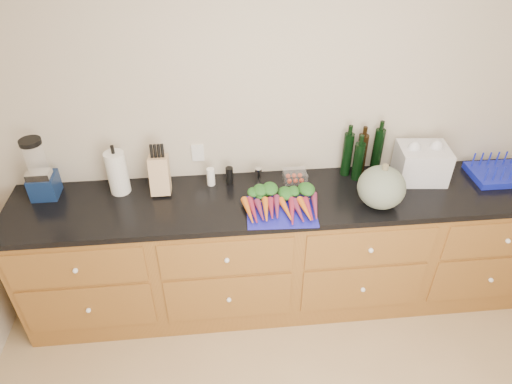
{
  "coord_description": "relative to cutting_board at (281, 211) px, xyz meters",
  "views": [
    {
      "loc": [
        -0.47,
        -1.03,
        2.69
      ],
      "look_at": [
        -0.25,
        1.2,
        1.06
      ],
      "focal_mm": 32.0,
      "sensor_mm": 36.0,
      "label": 1
    }
  ],
  "objects": [
    {
      "name": "carrots",
      "position": [
        0.0,
        0.04,
        0.03
      ],
      "size": [
        0.45,
        0.33,
        0.06
      ],
      "color": "orange",
      "rests_on": "cutting_board"
    },
    {
      "name": "bottles",
      "position": [
        0.59,
        0.37,
        0.14
      ],
      "size": [
        0.27,
        0.14,
        0.33
      ],
      "color": "black",
      "rests_on": "countertop"
    },
    {
      "name": "canister_chrome",
      "position": [
        -0.11,
        0.34,
        0.05
      ],
      "size": [
        0.05,
        0.05,
        0.11
      ],
      "primitive_type": "cylinder",
      "color": "silver",
      "rests_on": "countertop"
    },
    {
      "name": "grinder_pepper",
      "position": [
        -0.3,
        0.34,
        0.06
      ],
      "size": [
        0.05,
        0.05,
        0.12
      ],
      "primitive_type": "cylinder",
      "color": "black",
      "rests_on": "countertop"
    },
    {
      "name": "cabinets",
      "position": [
        0.1,
        0.16,
        -0.49
      ],
      "size": [
        3.6,
        0.64,
        0.9
      ],
      "color": "brown",
      "rests_on": "ground"
    },
    {
      "name": "squash",
      "position": [
        0.62,
        0.02,
        0.13
      ],
      "size": [
        0.29,
        0.29,
        0.26
      ],
      "primitive_type": "ellipsoid",
      "color": "#556353",
      "rests_on": "countertop"
    },
    {
      "name": "knife_block",
      "position": [
        -0.74,
        0.3,
        0.12
      ],
      "size": [
        0.12,
        0.12,
        0.25
      ],
      "primitive_type": "cube",
      "color": "tan",
      "rests_on": "countertop"
    },
    {
      "name": "wall_back",
      "position": [
        0.1,
        0.48,
        0.35
      ],
      "size": [
        4.1,
        0.05,
        2.6
      ],
      "primitive_type": "cube",
      "color": "beige",
      "rests_on": "ground"
    },
    {
      "name": "grocery_bag",
      "position": [
        0.98,
        0.28,
        0.11
      ],
      "size": [
        0.34,
        0.29,
        0.24
      ],
      "primitive_type": null,
      "rotation": [
        0.0,
        0.0,
        -0.1
      ],
      "color": "white",
      "rests_on": "countertop"
    },
    {
      "name": "grinder_salt",
      "position": [
        -0.42,
        0.34,
        0.06
      ],
      "size": [
        0.05,
        0.05,
        0.12
      ],
      "primitive_type": "cylinder",
      "color": "white",
      "rests_on": "countertop"
    },
    {
      "name": "cutting_board",
      "position": [
        0.0,
        0.0,
        0.0
      ],
      "size": [
        0.44,
        0.34,
        0.01
      ],
      "primitive_type": "cube",
      "rotation": [
        0.0,
        0.0,
        -0.05
      ],
      "color": "#1C1CAE",
      "rests_on": "countertop"
    },
    {
      "name": "paper_towel",
      "position": [
        -1.01,
        0.32,
        0.14
      ],
      "size": [
        0.13,
        0.13,
        0.29
      ],
      "primitive_type": "cylinder",
      "color": "white",
      "rests_on": "countertop"
    },
    {
      "name": "dish_rack",
      "position": [
        1.52,
        0.24,
        0.03
      ],
      "size": [
        0.36,
        0.28,
        0.14
      ],
      "color": "#131DAD",
      "rests_on": "countertop"
    },
    {
      "name": "blender_appliance",
      "position": [
        -1.48,
        0.32,
        0.17
      ],
      "size": [
        0.16,
        0.16,
        0.41
      ],
      "color": "#10224B",
      "rests_on": "countertop"
    },
    {
      "name": "tomato_box",
      "position": [
        0.14,
        0.33,
        0.03
      ],
      "size": [
        0.15,
        0.12,
        0.07
      ],
      "primitive_type": "cube",
      "color": "white",
      "rests_on": "countertop"
    },
    {
      "name": "countertop",
      "position": [
        0.1,
        0.16,
        -0.03
      ],
      "size": [
        3.64,
        0.62,
        0.04
      ],
      "primitive_type": "cube",
      "color": "black",
      "rests_on": "cabinets"
    }
  ]
}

